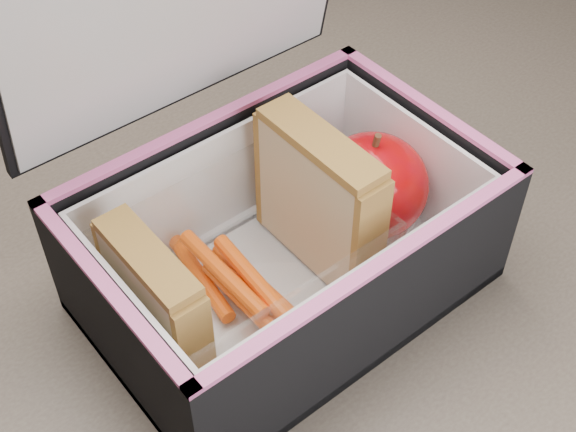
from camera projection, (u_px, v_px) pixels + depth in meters
name	position (u px, v px, depth m)	size (l,w,h in m)	color
kitchen_table	(289.00, 387.00, 0.64)	(1.20, 0.80, 0.75)	#64594D
lunch_bag	(282.00, 232.00, 0.56)	(0.27, 0.22, 0.28)	black
plastic_tub	(242.00, 267.00, 0.55)	(0.18, 0.13, 0.07)	white
sandwich_left	(156.00, 303.00, 0.51)	(0.02, 0.09, 0.10)	tan
sandwich_right	(319.00, 200.00, 0.56)	(0.03, 0.10, 0.11)	tan
carrot_sticks	(242.00, 287.00, 0.56)	(0.05, 0.16, 0.03)	#FF5318
paper_napkin	(359.00, 220.00, 0.62)	(0.07, 0.08, 0.01)	white
red_apple	(372.00, 186.00, 0.59)	(0.10, 0.10, 0.09)	#9C0414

